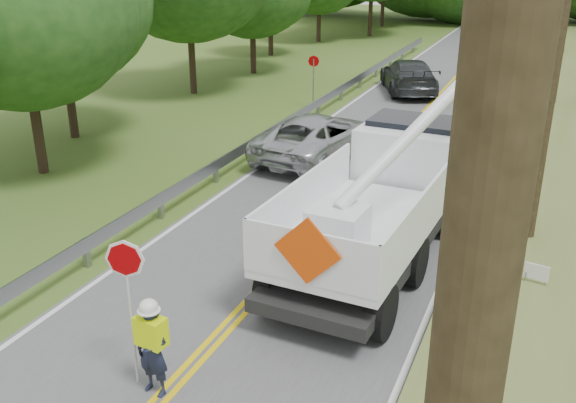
% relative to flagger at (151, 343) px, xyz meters
% --- Properties ---
extents(road, '(7.20, 96.00, 0.03)m').
position_rel_flagger_xyz_m(road, '(0.18, 13.12, -0.95)').
color(road, '#515053').
rests_on(road, ground).
extents(guardrail, '(0.18, 48.00, 0.77)m').
position_rel_flagger_xyz_m(guardrail, '(-3.83, 14.03, -0.40)').
color(guardrail, gray).
rests_on(guardrail, ground).
extents(flagger, '(1.07, 0.46, 2.62)m').
position_rel_flagger_xyz_m(flagger, '(0.00, 0.00, 0.00)').
color(flagger, '#191E33').
rests_on(flagger, road).
extents(bucket_truck, '(4.47, 7.83, 7.39)m').
position_rel_flagger_xyz_m(bucket_truck, '(2.22, 7.04, 0.71)').
color(bucket_truck, black).
rests_on(bucket_truck, road).
extents(suv_silver, '(3.28, 5.83, 1.54)m').
position_rel_flagger_xyz_m(suv_silver, '(-1.86, 12.51, -0.17)').
color(suv_silver, '#B9BAC0').
rests_on(suv_silver, road).
extents(suv_darkgrey, '(4.15, 5.87, 1.58)m').
position_rel_flagger_xyz_m(suv_darkgrey, '(-1.46, 24.04, -0.15)').
color(suv_darkgrey, '#323538').
rests_on(suv_darkgrey, road).
extents(stop_sign_permanent, '(0.49, 0.11, 2.32)m').
position_rel_flagger_xyz_m(stop_sign_permanent, '(-4.56, 19.17, 0.56)').
color(stop_sign_permanent, gray).
rests_on(stop_sign_permanent, ground).
extents(yard_sign, '(0.49, 0.12, 0.72)m').
position_rel_flagger_xyz_m(yard_sign, '(5.50, 5.72, -0.44)').
color(yard_sign, white).
rests_on(yard_sign, ground).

